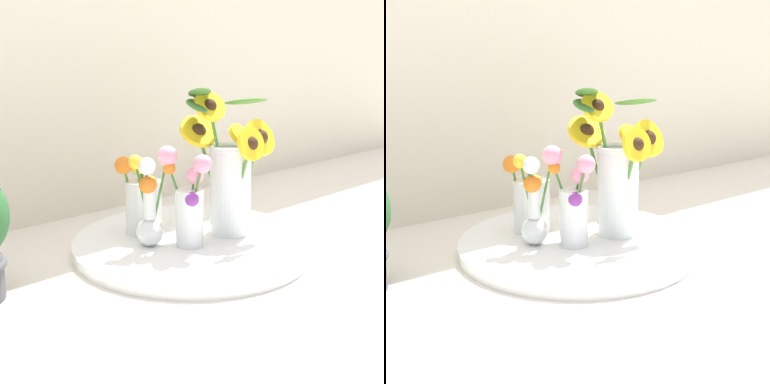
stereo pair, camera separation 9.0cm
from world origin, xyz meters
TOP-DOWN VIEW (x-y plane):
  - ground_plane at (0.00, 0.00)m, footprint 6.00×6.00m
  - serving_tray at (-0.03, 0.05)m, footprint 0.52×0.52m
  - mason_jar_sunflowers at (0.06, 0.03)m, footprint 0.24×0.19m
  - vase_small_center at (-0.07, 0.02)m, footprint 0.07×0.10m
  - vase_bulb_right at (-0.13, 0.07)m, footprint 0.09×0.07m
  - vase_small_back at (-0.09, 0.15)m, footprint 0.10×0.08m

SIDE VIEW (x-z plane):
  - ground_plane at x=0.00m, z-range 0.00..0.00m
  - serving_tray at x=-0.03m, z-range 0.00..0.02m
  - vase_small_back at x=-0.09m, z-range 0.01..0.19m
  - vase_small_center at x=-0.07m, z-range 0.01..0.21m
  - vase_bulb_right at x=-0.13m, z-range 0.02..0.23m
  - mason_jar_sunflowers at x=0.06m, z-range 0.00..0.33m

